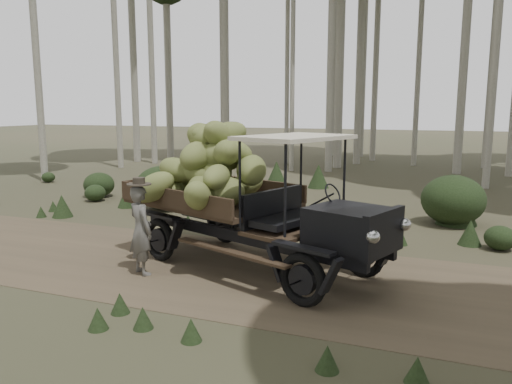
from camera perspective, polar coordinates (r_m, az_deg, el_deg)
ground at (r=9.48m, az=-9.93°, el=-8.06°), size 120.00×120.00×0.00m
dirt_track at (r=9.48m, az=-9.93°, el=-8.04°), size 70.00×4.00×0.01m
banana_truck at (r=9.12m, az=-3.38°, el=1.44°), size 5.49×3.46×2.74m
farmer at (r=8.80m, az=-13.03°, el=-4.14°), size 0.68×0.60×1.69m
undergrowth at (r=8.32m, az=-6.39°, el=-6.72°), size 21.70×21.91×1.24m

